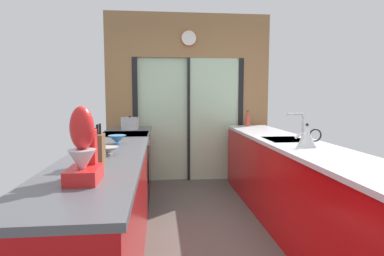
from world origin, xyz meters
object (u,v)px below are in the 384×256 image
(mixing_bowl_near, at_px, (108,151))
(mixing_bowl_far, at_px, (117,139))
(knife_block, at_px, (98,150))
(stock_pot, at_px, (130,123))
(oven_range, at_px, (126,170))
(kettle, at_px, (307,136))
(soap_bottle, at_px, (248,120))
(stand_mixer, at_px, (83,153))

(mixing_bowl_near, relative_size, mixing_bowl_far, 0.99)
(knife_block, height_order, stock_pot, knife_block)
(oven_range, bearing_deg, stock_pot, 87.89)
(stock_pot, height_order, kettle, kettle)
(mixing_bowl_near, relative_size, stock_pot, 0.70)
(mixing_bowl_far, xyz_separation_m, soap_bottle, (1.78, 1.65, 0.06))
(knife_block, xyz_separation_m, soap_bottle, (1.78, 2.63, -0.01))
(mixing_bowl_near, xyz_separation_m, stand_mixer, (0.00, -0.79, 0.13))
(oven_range, bearing_deg, mixing_bowl_near, -89.27)
(knife_block, distance_m, stand_mixer, 0.41)
(mixing_bowl_near, bearing_deg, stand_mixer, -90.00)
(mixing_bowl_far, distance_m, stand_mixer, 1.39)
(mixing_bowl_far, distance_m, knife_block, 0.98)
(mixing_bowl_near, xyz_separation_m, mixing_bowl_far, (0.00, 0.59, 0.01))
(knife_block, bearing_deg, mixing_bowl_near, 90.01)
(mixing_bowl_near, xyz_separation_m, knife_block, (0.00, -0.39, 0.07))
(oven_range, relative_size, stock_pot, 3.65)
(knife_block, xyz_separation_m, kettle, (1.78, 0.63, -0.01))
(knife_block, height_order, soap_bottle, knife_block)
(oven_range, bearing_deg, mixing_bowl_far, -88.77)
(mixing_bowl_far, relative_size, stand_mixer, 0.42)
(oven_range, bearing_deg, knife_block, -89.42)
(oven_range, distance_m, knife_block, 1.93)
(oven_range, xyz_separation_m, knife_block, (0.02, -1.84, 0.58))
(mixing_bowl_far, distance_m, stock_pot, 1.36)
(mixing_bowl_far, distance_m, soap_bottle, 2.43)
(stand_mixer, bearing_deg, kettle, 30.05)
(knife_block, distance_m, kettle, 1.89)
(stand_mixer, bearing_deg, oven_range, 90.47)
(mixing_bowl_near, xyz_separation_m, soap_bottle, (1.78, 2.24, 0.07))
(kettle, relative_size, soap_bottle, 1.07)
(mixing_bowl_far, height_order, knife_block, knife_block)
(stand_mixer, bearing_deg, mixing_bowl_far, 90.00)
(mixing_bowl_near, distance_m, soap_bottle, 2.86)
(mixing_bowl_near, bearing_deg, kettle, 7.61)
(kettle, xyz_separation_m, soap_bottle, (-0.00, 2.00, 0.01))
(stand_mixer, distance_m, stock_pot, 2.74)
(oven_range, distance_m, soap_bottle, 2.04)
(mixing_bowl_far, bearing_deg, kettle, -11.18)
(stand_mixer, height_order, stock_pot, stand_mixer)
(knife_block, bearing_deg, mixing_bowl_far, 90.00)
(oven_range, xyz_separation_m, mixing_bowl_near, (0.02, -1.45, 0.50))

